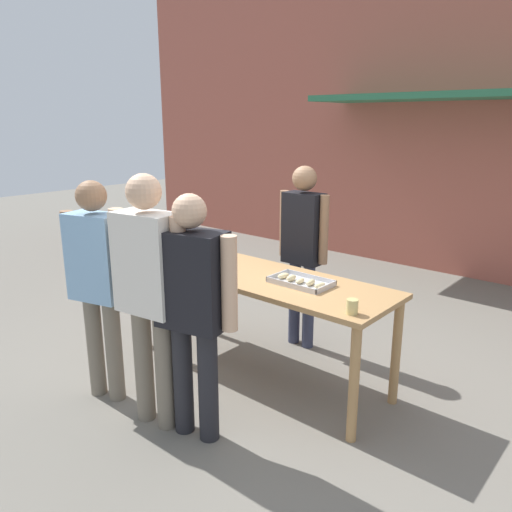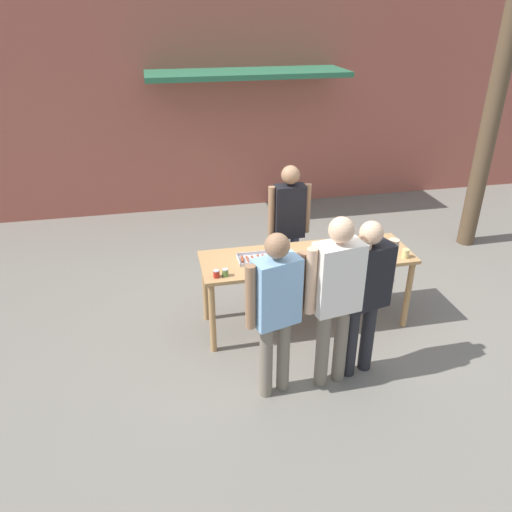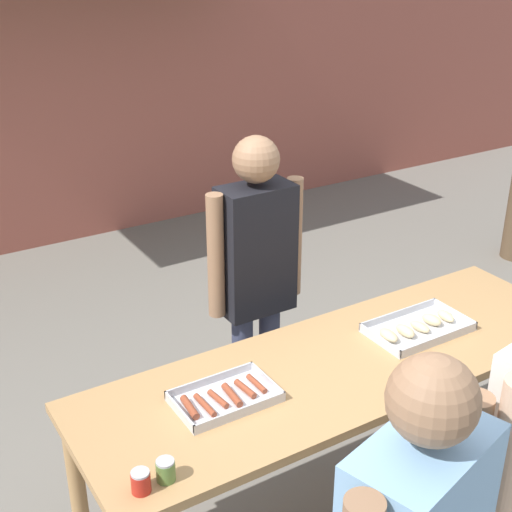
% 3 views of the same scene
% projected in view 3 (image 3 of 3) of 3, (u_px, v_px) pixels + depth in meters
% --- Properties ---
extents(serving_table, '(2.39, 0.76, 0.89)m').
position_uv_depth(serving_table, '(344.00, 381.00, 3.11)').
color(serving_table, tan).
rests_on(serving_table, ground).
extents(food_tray_sausages, '(0.40, 0.26, 0.04)m').
position_uv_depth(food_tray_sausages, '(224.00, 398.00, 2.80)').
color(food_tray_sausages, silver).
rests_on(food_tray_sausages, serving_table).
extents(food_tray_buns, '(0.47, 0.28, 0.06)m').
position_uv_depth(food_tray_buns, '(418.00, 328.00, 3.28)').
color(food_tray_buns, silver).
rests_on(food_tray_buns, serving_table).
extents(condiment_jar_mustard, '(0.07, 0.07, 0.08)m').
position_uv_depth(condiment_jar_mustard, '(141.00, 482.00, 2.34)').
color(condiment_jar_mustard, '#B22319').
rests_on(condiment_jar_mustard, serving_table).
extents(condiment_jar_ketchup, '(0.07, 0.07, 0.08)m').
position_uv_depth(condiment_jar_ketchup, '(166.00, 470.00, 2.39)').
color(condiment_jar_ketchup, '#567A38').
rests_on(condiment_jar_ketchup, serving_table).
extents(person_server_behind_table, '(0.53, 0.22, 1.73)m').
position_uv_depth(person_server_behind_table, '(256.00, 269.00, 3.52)').
color(person_server_behind_table, '#333851').
rests_on(person_server_behind_table, ground).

